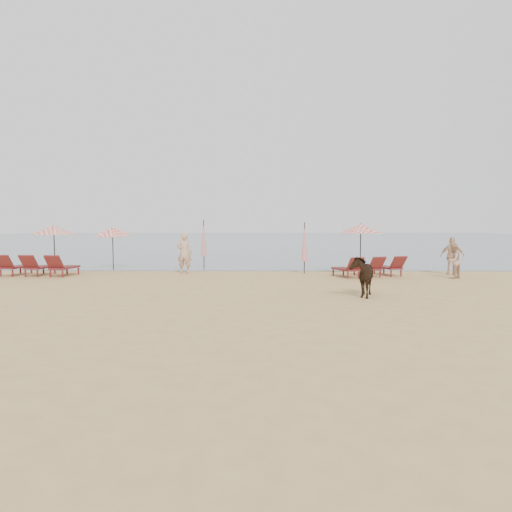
{
  "coord_description": "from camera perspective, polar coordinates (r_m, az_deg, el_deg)",
  "views": [
    {
      "loc": [
        0.13,
        -11.19,
        2.2
      ],
      "look_at": [
        0.0,
        5.0,
        1.1
      ],
      "focal_mm": 30.0,
      "sensor_mm": 36.0,
      "label": 1
    }
  ],
  "objects": [
    {
      "name": "sea",
      "position": [
        91.22,
        0.38,
        2.51
      ],
      "size": [
        160.0,
        140.0,
        0.06
      ],
      "primitive_type": "cube",
      "color": "#51606B",
      "rests_on": "ground"
    },
    {
      "name": "umbrella_open_right",
      "position": [
        20.04,
        13.8,
        3.58
      ],
      "size": [
        1.94,
        1.94,
        2.37
      ],
      "rotation": [
        0.0,
        0.0,
        -0.17
      ],
      "color": "black",
      "rests_on": "ground"
    },
    {
      "name": "umbrella_open_left_a",
      "position": [
        22.22,
        -25.36,
        3.14
      ],
      "size": [
        2.01,
        2.01,
        2.29
      ],
      "rotation": [
        0.0,
        0.0,
        -0.08
      ],
      "color": "black",
      "rests_on": "ground"
    },
    {
      "name": "lounger_cluster_left",
      "position": [
        21.56,
        -27.17,
        -1.16
      ],
      "size": [
        3.21,
        2.1,
        0.67
      ],
      "rotation": [
        0.0,
        0.0,
        -0.1
      ],
      "color": "maroon",
      "rests_on": "ground"
    },
    {
      "name": "beachgoer_right_b",
      "position": [
        21.58,
        24.7,
        0.0
      ],
      "size": [
        1.1,
        0.73,
        1.74
      ],
      "primitive_type": "imported",
      "rotation": [
        0.0,
        0.0,
        2.82
      ],
      "color": "#D7AE86",
      "rests_on": "ground"
    },
    {
      "name": "umbrella_closed_right",
      "position": [
        20.21,
        6.48,
        1.84
      ],
      "size": [
        0.29,
        0.29,
        2.42
      ],
      "rotation": [
        0.0,
        0.0,
        0.13
      ],
      "color": "black",
      "rests_on": "ground"
    },
    {
      "name": "cow",
      "position": [
        14.02,
        13.92,
        -2.55
      ],
      "size": [
        1.09,
        1.69,
        1.31
      ],
      "primitive_type": "imported",
      "rotation": [
        0.0,
        0.0,
        -0.27
      ],
      "color": "black",
      "rests_on": "ground"
    },
    {
      "name": "beachgoer_left",
      "position": [
        20.52,
        -9.53,
        0.41
      ],
      "size": [
        0.73,
        0.5,
        1.95
      ],
      "primitive_type": "imported",
      "rotation": [
        0.0,
        0.0,
        3.09
      ],
      "color": "tan",
      "rests_on": "ground"
    },
    {
      "name": "lounger_cluster_right",
      "position": [
        19.62,
        14.95,
        -1.41
      ],
      "size": [
        3.25,
        2.55,
        0.63
      ],
      "rotation": [
        0.0,
        0.0,
        0.35
      ],
      "color": "maroon",
      "rests_on": "ground"
    },
    {
      "name": "umbrella_open_left_b",
      "position": [
        23.09,
        -18.59,
        3.18
      ],
      "size": [
        1.81,
        1.85,
        2.31
      ],
      "rotation": [
        0.0,
        0.0,
        -0.39
      ],
      "color": "black",
      "rests_on": "ground"
    },
    {
      "name": "beachgoer_right_a",
      "position": [
        20.13,
        24.8,
        -0.62
      ],
      "size": [
        0.92,
        0.89,
        1.49
      ],
      "primitive_type": "imported",
      "rotation": [
        0.0,
        0.0,
        3.8
      ],
      "color": "tan",
      "rests_on": "ground"
    },
    {
      "name": "umbrella_closed_left",
      "position": [
        23.13,
        -6.98,
        2.33
      ],
      "size": [
        0.31,
        0.31,
        2.57
      ],
      "rotation": [
        0.0,
        0.0,
        -0.41
      ],
      "color": "black",
      "rests_on": "ground"
    },
    {
      "name": "ground",
      "position": [
        11.41,
        -0.2,
        -7.24
      ],
      "size": [
        120.0,
        120.0,
        0.0
      ],
      "primitive_type": "plane",
      "color": "tan",
      "rests_on": "ground"
    }
  ]
}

